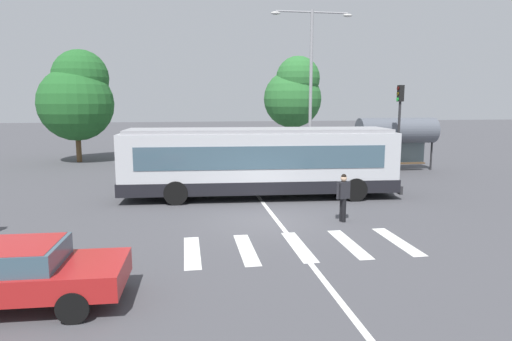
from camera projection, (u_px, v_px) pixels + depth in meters
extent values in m
plane|color=#47474C|center=(267.00, 221.00, 15.86)|extent=(160.00, 160.00, 0.00)
cylinder|color=black|center=(340.00, 180.00, 21.25)|extent=(1.02, 0.37, 1.00)
cylinder|color=black|center=(355.00, 190.00, 18.94)|extent=(1.02, 0.37, 1.00)
cylinder|color=black|center=(180.00, 183.00, 20.55)|extent=(1.02, 0.37, 1.00)
cylinder|color=black|center=(176.00, 193.00, 18.24)|extent=(1.02, 0.37, 1.00)
cube|color=silver|center=(259.00, 161.00, 19.55)|extent=(12.01, 3.34, 2.55)
cube|color=black|center=(259.00, 183.00, 19.71)|extent=(12.13, 3.37, 0.55)
cube|color=#3D5666|center=(259.00, 154.00, 19.50)|extent=(10.60, 3.29, 0.96)
cube|color=#3D5666|center=(389.00, 155.00, 20.07)|extent=(0.19, 2.24, 1.63)
cube|color=black|center=(390.00, 135.00, 19.93)|extent=(0.19, 1.94, 0.28)
cube|color=#99999E|center=(259.00, 130.00, 19.34)|extent=(11.53, 3.10, 0.16)
cube|color=#28282B|center=(390.00, 185.00, 20.29)|extent=(0.29, 2.55, 0.36)
cylinder|color=black|center=(342.00, 210.00, 15.73)|extent=(0.16, 0.16, 0.85)
cylinder|color=black|center=(344.00, 210.00, 15.64)|extent=(0.16, 0.16, 0.85)
cube|color=#232328|center=(343.00, 190.00, 15.58)|extent=(0.46, 0.37, 0.60)
cylinder|color=#232328|center=(338.00, 191.00, 15.47)|extent=(0.10, 0.10, 0.55)
cylinder|color=#232328|center=(349.00, 190.00, 15.69)|extent=(0.10, 0.10, 0.55)
sphere|color=tan|center=(344.00, 178.00, 15.51)|extent=(0.22, 0.22, 0.22)
sphere|color=black|center=(344.00, 177.00, 15.50)|extent=(0.19, 0.19, 0.19)
cylinder|color=black|center=(94.00, 274.00, 10.14)|extent=(0.65, 0.22, 0.64)
cylinder|color=black|center=(73.00, 307.00, 8.50)|extent=(0.65, 0.22, 0.64)
cube|color=#AD1E1E|center=(13.00, 278.00, 9.10)|extent=(4.56, 1.98, 0.52)
cube|color=#3D5666|center=(6.00, 256.00, 9.02)|extent=(2.22, 1.68, 0.44)
cube|color=#AD1E1E|center=(6.00, 247.00, 8.99)|extent=(2.03, 1.60, 0.09)
cylinder|color=black|center=(144.00, 157.00, 31.80)|extent=(0.23, 0.65, 0.64)
cylinder|color=black|center=(168.00, 156.00, 32.13)|extent=(0.23, 0.65, 0.64)
cylinder|color=black|center=(142.00, 162.00, 29.10)|extent=(0.23, 0.65, 0.64)
cylinder|color=black|center=(168.00, 161.00, 29.42)|extent=(0.23, 0.65, 0.64)
cube|color=black|center=(155.00, 154.00, 30.56)|extent=(2.00, 4.57, 0.52)
cube|color=#3D5666|center=(155.00, 147.00, 30.40)|extent=(1.69, 2.22, 0.44)
cube|color=black|center=(155.00, 145.00, 30.37)|extent=(1.61, 2.04, 0.09)
cylinder|color=black|center=(181.00, 155.00, 32.45)|extent=(0.25, 0.65, 0.64)
cylinder|color=black|center=(204.00, 155.00, 32.85)|extent=(0.25, 0.65, 0.64)
cylinder|color=black|center=(185.00, 160.00, 29.77)|extent=(0.25, 0.65, 0.64)
cylinder|color=black|center=(209.00, 159.00, 30.17)|extent=(0.25, 0.65, 0.64)
cube|color=#C6B793|center=(195.00, 153.00, 31.26)|extent=(2.19, 4.64, 0.52)
cube|color=#3D5666|center=(195.00, 146.00, 31.10)|extent=(1.78, 2.29, 0.44)
cube|color=#C6B793|center=(195.00, 144.00, 31.07)|extent=(1.69, 2.10, 0.09)
cylinder|color=black|center=(218.00, 155.00, 32.85)|extent=(0.25, 0.65, 0.64)
cylinder|color=black|center=(240.00, 154.00, 33.25)|extent=(0.25, 0.65, 0.64)
cylinder|color=black|center=(225.00, 159.00, 30.17)|extent=(0.25, 0.65, 0.64)
cylinder|color=black|center=(249.00, 159.00, 30.57)|extent=(0.25, 0.65, 0.64)
cube|color=white|center=(233.00, 152.00, 31.66)|extent=(2.19, 4.64, 0.52)
cube|color=#3D5666|center=(233.00, 146.00, 31.50)|extent=(1.78, 2.29, 0.44)
cube|color=white|center=(233.00, 143.00, 31.47)|extent=(1.69, 2.10, 0.09)
cylinder|color=black|center=(256.00, 154.00, 33.27)|extent=(0.24, 0.65, 0.64)
cylinder|color=black|center=(278.00, 154.00, 33.63)|extent=(0.24, 0.65, 0.64)
cylinder|color=black|center=(265.00, 159.00, 30.58)|extent=(0.24, 0.65, 0.64)
cylinder|color=black|center=(288.00, 158.00, 30.94)|extent=(0.24, 0.65, 0.64)
cube|color=#38383D|center=(272.00, 152.00, 32.05)|extent=(2.08, 4.60, 0.52)
cube|color=#3D5666|center=(272.00, 145.00, 31.89)|extent=(1.73, 2.25, 0.44)
cube|color=#38383D|center=(272.00, 143.00, 31.86)|extent=(1.64, 2.07, 0.09)
cylinder|color=#28282B|center=(398.00, 140.00, 24.88)|extent=(0.14, 0.14, 4.23)
cube|color=black|center=(401.00, 93.00, 24.49)|extent=(0.28, 0.32, 0.90)
cylinder|color=#410907|center=(398.00, 88.00, 24.42)|extent=(0.04, 0.20, 0.20)
cylinder|color=#463707|center=(398.00, 94.00, 24.47)|extent=(0.04, 0.20, 0.20)
cylinder|color=green|center=(397.00, 99.00, 24.51)|extent=(0.04, 0.20, 0.20)
cylinder|color=#28282B|center=(359.00, 153.00, 26.78)|extent=(0.12, 0.12, 2.30)
cylinder|color=#28282B|center=(431.00, 152.00, 27.53)|extent=(0.12, 0.12, 2.30)
cube|color=slate|center=(391.00, 149.00, 27.82)|extent=(4.56, 0.04, 1.93)
cylinder|color=#515660|center=(397.00, 131.00, 26.95)|extent=(4.85, 1.54, 1.54)
cube|color=#4C3823|center=(395.00, 164.00, 27.26)|extent=(3.80, 0.36, 0.08)
cylinder|color=#939399|center=(311.00, 90.00, 28.10)|extent=(0.20, 0.20, 9.85)
cylinder|color=#939399|center=(330.00, 13.00, 27.55)|extent=(2.31, 0.10, 0.10)
ellipsoid|color=silver|center=(348.00, 15.00, 27.75)|extent=(0.60, 0.32, 0.20)
cylinder|color=#939399|center=(294.00, 12.00, 27.19)|extent=(2.31, 0.10, 0.10)
ellipsoid|color=silver|center=(276.00, 13.00, 27.02)|extent=(0.60, 0.32, 0.20)
cylinder|color=brown|center=(79.00, 146.00, 31.16)|extent=(0.36, 0.36, 2.28)
sphere|color=#236028|center=(76.00, 104.00, 30.71)|extent=(5.14, 5.14, 5.14)
sphere|color=#236028|center=(80.00, 78.00, 30.72)|extent=(3.85, 3.85, 3.85)
cylinder|color=brown|center=(292.00, 136.00, 36.62)|extent=(0.36, 0.36, 2.80)
sphere|color=#2D7033|center=(292.00, 99.00, 36.16)|extent=(4.70, 4.70, 4.70)
sphere|color=#2D7033|center=(298.00, 78.00, 35.59)|extent=(3.52, 3.52, 3.52)
cube|color=silver|center=(192.00, 252.00, 12.55)|extent=(0.45, 2.78, 0.01)
cube|color=silver|center=(246.00, 249.00, 12.80)|extent=(0.45, 2.78, 0.01)
cube|color=silver|center=(299.00, 246.00, 13.04)|extent=(0.45, 2.78, 0.01)
cube|color=silver|center=(349.00, 244.00, 13.29)|extent=(0.45, 2.78, 0.01)
cube|color=silver|center=(397.00, 241.00, 13.53)|extent=(0.45, 2.78, 0.01)
cube|color=silver|center=(267.00, 207.00, 17.86)|extent=(0.16, 24.00, 0.01)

